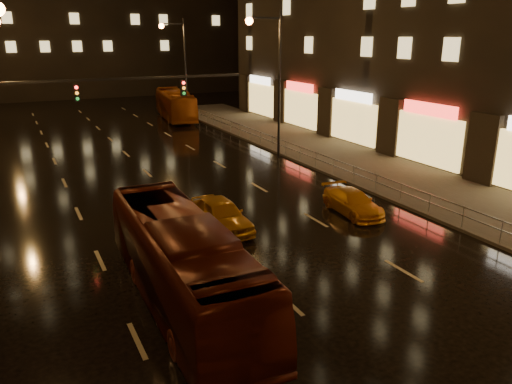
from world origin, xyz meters
TOP-DOWN VIEW (x-y plane):
  - ground at (0.00, 20.00)m, footprint 140.00×140.00m
  - sidewalk_right at (13.50, 15.00)m, footprint 7.00×70.00m
  - traffic_signal at (-5.06, 20.00)m, footprint 15.31×0.32m
  - railing_right at (10.20, 18.00)m, footprint 0.05×56.00m
  - bus_red at (-3.09, 5.43)m, footprint 2.68×10.62m
  - bus_curb at (8.28, 41.90)m, footprint 3.97×11.05m
  - taxi_near at (0.50, 10.91)m, footprint 1.88×4.31m
  - taxi_far at (7.14, 10.00)m, footprint 1.92×4.08m

SIDE VIEW (x-z plane):
  - ground at x=0.00m, z-range 0.00..0.00m
  - sidewalk_right at x=13.50m, z-range 0.00..0.15m
  - taxi_far at x=7.14m, z-range 0.00..1.15m
  - taxi_near at x=0.50m, z-range 0.00..1.45m
  - railing_right at x=10.20m, z-range 0.40..1.40m
  - bus_red at x=-3.09m, z-range 0.00..2.95m
  - bus_curb at x=8.28m, z-range 0.00..3.01m
  - traffic_signal at x=-5.06m, z-range 1.64..7.84m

